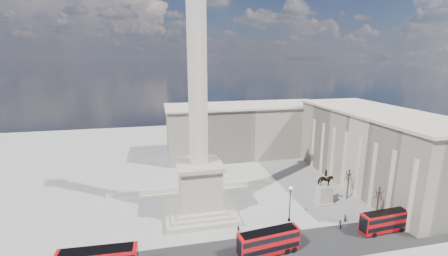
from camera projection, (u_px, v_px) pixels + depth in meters
name	position (u px, v px, depth m)	size (l,w,h in m)	color
ground	(204.00, 225.00, 56.80)	(180.00, 180.00, 0.00)	gray
asphalt_road	(244.00, 254.00, 48.35)	(120.00, 9.00, 0.01)	#272727
nelsons_column	(199.00, 152.00, 58.63)	(14.00, 14.00, 49.85)	#A59C89
balustrade_wall	(194.00, 188.00, 71.89)	(40.00, 0.60, 1.10)	#B8AE98
building_east	(378.00, 148.00, 73.73)	(19.00, 46.00, 18.60)	#B1A592
building_northeast	(245.00, 130.00, 97.19)	(51.00, 17.00, 16.60)	#B1A592
red_bus_b	(269.00, 242.00, 47.98)	(10.51, 3.59, 4.18)	#B1090E
red_bus_c	(386.00, 221.00, 54.31)	(9.87, 2.88, 3.95)	#B1090E
victorian_lamp	(290.00, 201.00, 57.29)	(0.62, 0.62, 7.25)	black
equestrian_statue	(324.00, 192.00, 64.62)	(3.77, 2.83, 7.91)	#B8AE98
bare_tree_near	(379.00, 193.00, 56.94)	(1.72, 1.72, 7.51)	#332319
bare_tree_mid	(349.00, 174.00, 66.39)	(1.94, 1.94, 7.35)	#332319
bare_tree_far	(344.00, 158.00, 77.21)	(1.82, 1.82, 7.44)	#332319
pedestrian_walking	(345.00, 218.00, 57.72)	(0.57, 0.38, 1.57)	#262621
pedestrian_standing	(340.00, 224.00, 55.64)	(0.79, 0.61, 1.62)	#262621
pedestrian_crossing	(238.00, 229.00, 54.10)	(0.89, 0.37, 1.51)	#262621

